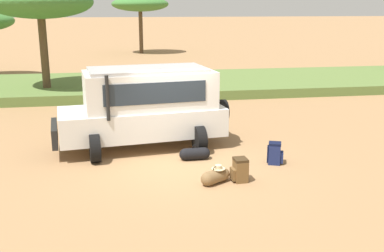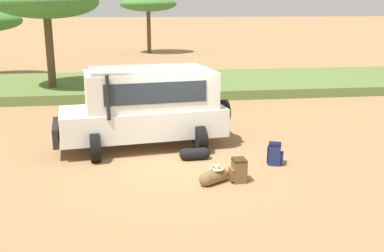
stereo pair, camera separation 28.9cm
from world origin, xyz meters
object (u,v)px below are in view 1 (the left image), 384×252
object	(u,v)px
backpack_beside_front_wheel	(240,170)
acacia_tree_right_mid	(140,4)
duffel_bag_low_black_case	(215,176)
backpack_cluster_center	(275,153)
safari_vehicle	(145,106)
duffel_bag_soft_canvas	(195,154)
acacia_tree_centre_back	(40,2)

from	to	relation	value
backpack_beside_front_wheel	acacia_tree_right_mid	bearing A→B (deg)	91.28
backpack_beside_front_wheel	duffel_bag_low_black_case	bearing A→B (deg)	-177.29
backpack_cluster_center	duffel_bag_low_black_case	xyz separation A→B (m)	(-1.91, -1.10, -0.12)
safari_vehicle	duffel_bag_soft_canvas	bearing A→B (deg)	-47.95
safari_vehicle	acacia_tree_right_mid	bearing A→B (deg)	87.14
duffel_bag_soft_canvas	acacia_tree_right_mid	size ratio (longest dim) A/B	0.18
backpack_cluster_center	duffel_bag_low_black_case	world-z (taller)	backpack_cluster_center
safari_vehicle	acacia_tree_right_mid	distance (m)	28.32
backpack_beside_front_wheel	backpack_cluster_center	world-z (taller)	backpack_cluster_center
safari_vehicle	backpack_beside_front_wheel	size ratio (longest dim) A/B	9.20
backpack_cluster_center	acacia_tree_right_mid	bearing A→B (deg)	93.76
safari_vehicle	backpack_beside_front_wheel	world-z (taller)	safari_vehicle
duffel_bag_low_black_case	acacia_tree_right_mid	size ratio (longest dim) A/B	0.15
backpack_cluster_center	acacia_tree_centre_back	size ratio (longest dim) A/B	0.12
duffel_bag_low_black_case	acacia_tree_centre_back	xyz separation A→B (m)	(-5.62, 11.88, 4.18)
duffel_bag_soft_canvas	acacia_tree_centre_back	distance (m)	12.19
backpack_beside_front_wheel	acacia_tree_centre_back	bearing A→B (deg)	117.79
acacia_tree_right_mid	safari_vehicle	bearing A→B (deg)	-92.86
safari_vehicle	backpack_beside_front_wheel	bearing A→B (deg)	-56.49
duffel_bag_soft_canvas	acacia_tree_right_mid	xyz separation A→B (m)	(0.13, 29.54, 4.13)
duffel_bag_soft_canvas	acacia_tree_right_mid	world-z (taller)	acacia_tree_right_mid
duffel_bag_soft_canvas	backpack_beside_front_wheel	bearing A→B (deg)	-64.82
backpack_cluster_center	duffel_bag_soft_canvas	xyz separation A→B (m)	(-2.12, 0.70, -0.13)
acacia_tree_centre_back	acacia_tree_right_mid	xyz separation A→B (m)	(5.55, 19.46, -0.06)
safari_vehicle	duffel_bag_low_black_case	xyz separation A→B (m)	(1.48, -3.21, -1.12)
backpack_beside_front_wheel	duffel_bag_low_black_case	xyz separation A→B (m)	(-0.62, -0.03, -0.11)
backpack_beside_front_wheel	safari_vehicle	bearing A→B (deg)	123.51
safari_vehicle	acacia_tree_right_mid	world-z (taller)	acacia_tree_right_mid
backpack_cluster_center	acacia_tree_centre_back	distance (m)	13.77
duffel_bag_low_black_case	acacia_tree_centre_back	size ratio (longest dim) A/B	0.15
duffel_bag_low_black_case	duffel_bag_soft_canvas	xyz separation A→B (m)	(-0.21, 1.80, -0.01)
backpack_cluster_center	duffel_bag_soft_canvas	bearing A→B (deg)	161.72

